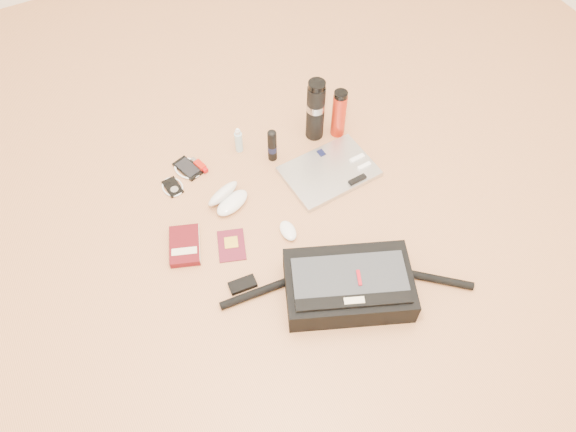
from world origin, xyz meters
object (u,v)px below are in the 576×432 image
at_px(messenger_bag, 348,285).
at_px(thermos_black, 315,110).
at_px(laptop, 330,172).
at_px(book, 185,246).
at_px(thermos_red, 339,114).

height_order(messenger_bag, thermos_black, thermos_black).
bearing_deg(laptop, book, -178.57).
bearing_deg(thermos_red, book, -163.06).
xyz_separation_m(messenger_bag, thermos_red, (0.37, 0.70, 0.06)).
xyz_separation_m(book, thermos_black, (0.72, 0.29, 0.14)).
bearing_deg(thermos_black, messenger_bag, -110.60).
bearing_deg(book, thermos_black, 41.96).
relative_size(laptop, book, 1.92).
relative_size(messenger_bag, laptop, 2.23).
distance_m(laptop, thermos_black, 0.27).
xyz_separation_m(laptop, book, (-0.67, -0.06, 0.00)).
height_order(messenger_bag, book, messenger_bag).
bearing_deg(messenger_bag, thermos_black, 92.07).
relative_size(laptop, thermos_red, 1.63).
height_order(thermos_black, thermos_red, thermos_black).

